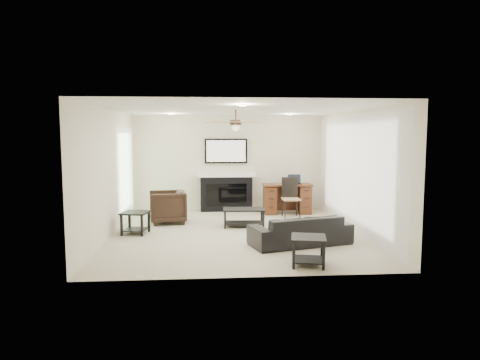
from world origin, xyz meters
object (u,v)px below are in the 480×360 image
Objects in this scene: armchair at (167,207)px; coffee_table at (244,218)px; desk at (287,199)px; sofa at (300,230)px; fireplace_unit at (226,175)px.

armchair is 1.79m from coffee_table.
sofa is at bearing -96.11° from desk.
coffee_table is at bearing -129.21° from desk.
fireplace_unit is 1.57× the size of desk.
desk reaches higher than sofa.
armchair is at bearing -134.46° from fireplace_unit.
sofa reaches higher than coffee_table.
fireplace_unit is at bearing 126.69° from armchair.
armchair is 0.42× the size of fireplace_unit.
desk reaches higher than armchair.
armchair is at bearing -161.86° from desk.
sofa is 2.05× the size of coffee_table.
sofa is 0.96× the size of fireplace_unit.
fireplace_unit is at bearing 100.85° from coffee_table.
fireplace_unit is (-0.29, 1.98, 0.75)m from coffee_table.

